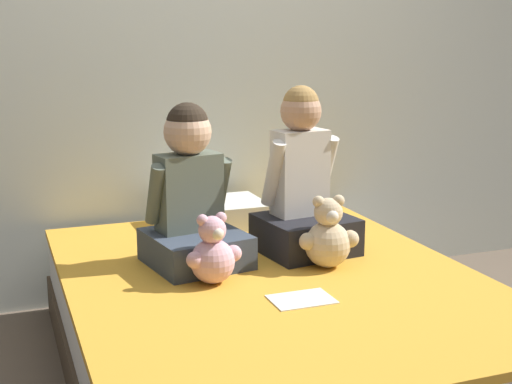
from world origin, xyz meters
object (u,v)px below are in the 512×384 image
(child_on_right, at_px, (303,189))
(teddy_bear_held_by_right_child, at_px, (328,237))
(teddy_bear_held_by_left_child, at_px, (213,254))
(pillow_at_headboard, at_px, (213,214))
(bed, at_px, (272,326))
(sign_card, at_px, (303,299))
(child_on_left, at_px, (191,199))

(child_on_right, xyz_separation_m, teddy_bear_held_by_right_child, (0.00, -0.23, -0.14))
(teddy_bear_held_by_left_child, relative_size, pillow_at_headboard, 0.54)
(bed, distance_m, pillow_at_headboard, 0.79)
(teddy_bear_held_by_right_child, bearing_deg, sign_card, -120.80)
(child_on_right, relative_size, teddy_bear_held_by_left_child, 2.63)
(teddy_bear_held_by_right_child, bearing_deg, child_on_right, 99.13)
(teddy_bear_held_by_left_child, distance_m, teddy_bear_held_by_right_child, 0.46)
(teddy_bear_held_by_right_child, bearing_deg, bed, -167.75)
(child_on_left, distance_m, sign_card, 0.63)
(teddy_bear_held_by_left_child, relative_size, sign_card, 1.22)
(bed, relative_size, sign_card, 9.04)
(child_on_right, height_order, pillow_at_headboard, child_on_right)
(teddy_bear_held_by_left_child, height_order, sign_card, teddy_bear_held_by_left_child)
(child_on_right, distance_m, teddy_bear_held_by_right_child, 0.27)
(child_on_left, height_order, teddy_bear_held_by_left_child, child_on_left)
(pillow_at_headboard, distance_m, sign_card, 1.02)
(bed, distance_m, teddy_bear_held_by_left_child, 0.39)
(child_on_right, xyz_separation_m, pillow_at_headboard, (-0.23, 0.50, -0.21))
(child_on_left, xyz_separation_m, teddy_bear_held_by_left_child, (0.01, -0.25, -0.15))
(teddy_bear_held_by_left_child, distance_m, pillow_at_headboard, 0.79)
(bed, xyz_separation_m, child_on_left, (-0.24, 0.25, 0.46))
(bed, relative_size, teddy_bear_held_by_left_child, 7.39)
(child_on_right, bearing_deg, teddy_bear_held_by_left_child, -159.37)
(bed, xyz_separation_m, pillow_at_headboard, (0.00, 0.75, 0.26))
(child_on_left, bearing_deg, pillow_at_headboard, 55.01)
(pillow_at_headboard, bearing_deg, bed, -90.00)
(child_on_left, distance_m, teddy_bear_held_by_left_child, 0.29)
(child_on_left, bearing_deg, child_on_right, -10.36)
(bed, distance_m, child_on_right, 0.57)
(teddy_bear_held_by_left_child, xyz_separation_m, teddy_bear_held_by_right_child, (0.46, 0.02, 0.01))
(teddy_bear_held_by_right_child, distance_m, sign_card, 0.38)
(bed, height_order, child_on_right, child_on_right)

